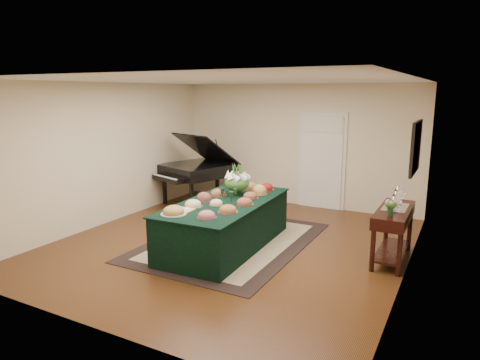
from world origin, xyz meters
The scene contains 14 objects.
ground centered at (0.00, 0.00, 0.00)m, with size 6.00×6.00×0.00m, color black.
area_rug centered at (-0.06, 0.09, 0.01)m, with size 2.44×3.41×0.01m.
kitchen_doorway centered at (0.60, 2.97, 1.02)m, with size 1.05×0.07×2.10m.
buffet_table centered at (-0.03, -0.15, 0.39)m, with size 1.36×2.71×0.78m.
food_platters centered at (-0.02, -0.14, 0.82)m, with size 1.01×2.39×0.13m.
cutting_board centered at (-0.33, -0.97, 0.81)m, with size 0.36×0.36×0.10m.
green_goblets centered at (-0.01, -0.04, 0.87)m, with size 0.33×0.28×0.18m.
floral_centerpiece centered at (-0.08, 0.33, 1.04)m, with size 0.45×0.45×0.45m.
grand_piano centered at (-1.99, 1.94, 0.80)m, with size 1.76×1.85×1.63m.
wicker_basket centered at (-0.91, 1.38, 0.12)m, with size 0.37×0.37×0.23m, color olive.
mahogany_sideboard centered at (2.50, 0.52, 0.63)m, with size 0.45×1.32×0.81m.
tea_service centered at (2.50, 0.62, 0.93)m, with size 0.34×0.58×0.30m.
pink_bouquet centered at (2.50, 0.11, 0.97)m, with size 0.19×0.19×0.24m.
wall_painting centered at (2.72, 0.52, 1.75)m, with size 0.05×0.95×0.75m.
Camera 1 is at (3.35, -5.99, 2.53)m, focal length 32.00 mm.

